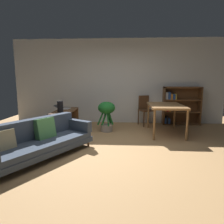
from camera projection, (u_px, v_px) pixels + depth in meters
ground_plane at (113, 150)px, 4.19m from camera, size 8.16×8.16×0.00m
back_wall_panel at (118, 82)px, 6.63m from camera, size 6.80×0.10×2.70m
fabric_couch at (37, 140)px, 3.76m from camera, size 1.70×2.18×0.70m
media_console at (65, 122)px, 5.53m from camera, size 0.47×1.29×0.60m
open_laptop at (63, 108)px, 5.77m from camera, size 0.42×0.33×0.11m
desk_speaker at (60, 107)px, 5.17m from camera, size 0.15×0.15×0.29m
potted_floor_plant at (107, 112)px, 5.56m from camera, size 0.49×0.47×0.82m
dining_table at (166, 108)px, 5.30m from camera, size 0.86×1.32×0.77m
dining_chair_near at (145, 108)px, 6.36m from camera, size 0.51×0.52×0.92m
bookshelf at (179, 106)px, 6.45m from camera, size 1.15×0.32×1.20m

